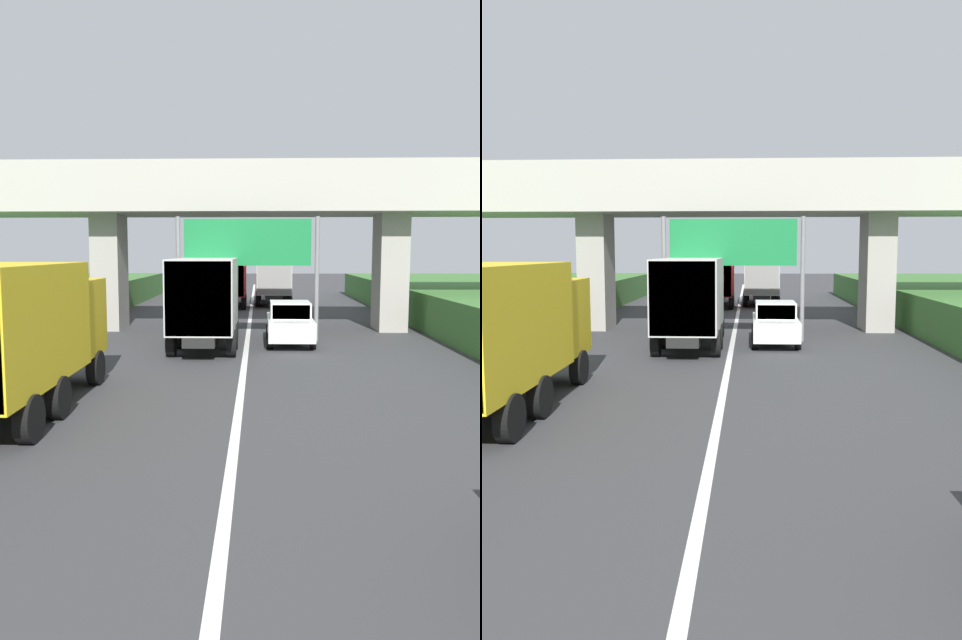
% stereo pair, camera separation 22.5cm
% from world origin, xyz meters
% --- Properties ---
extents(lane_centre_stripe, '(0.20, 87.64, 0.01)m').
position_xyz_m(lane_centre_stripe, '(0.00, 23.82, 0.00)').
color(lane_centre_stripe, white).
rests_on(lane_centre_stripe, ground).
extents(overpass_bridge, '(40.00, 4.80, 7.62)m').
position_xyz_m(overpass_bridge, '(0.00, 29.77, 5.73)').
color(overpass_bridge, '#ADA89E').
rests_on(overpass_bridge, ground).
extents(overhead_highway_sign, '(5.88, 0.18, 5.12)m').
position_xyz_m(overhead_highway_sign, '(0.00, 26.06, 3.76)').
color(overhead_highway_sign, slate).
rests_on(overhead_highway_sign, ground).
extents(truck_blue, '(2.44, 7.30, 3.44)m').
position_xyz_m(truck_blue, '(1.48, 43.42, 1.93)').
color(truck_blue, black).
rests_on(truck_blue, ground).
extents(truck_silver, '(2.44, 7.30, 3.44)m').
position_xyz_m(truck_silver, '(-1.55, 24.53, 1.93)').
color(truck_silver, black).
rests_on(truck_silver, ground).
extents(truck_red, '(2.44, 7.30, 3.44)m').
position_xyz_m(truck_red, '(-1.56, 41.64, 1.93)').
color(truck_red, black).
rests_on(truck_red, ground).
extents(truck_yellow, '(2.44, 7.30, 3.44)m').
position_xyz_m(truck_yellow, '(-5.05, 14.98, 1.93)').
color(truck_yellow, black).
rests_on(truck_yellow, ground).
extents(car_white, '(1.86, 4.10, 1.72)m').
position_xyz_m(car_white, '(1.71, 25.20, 0.86)').
color(car_white, silver).
rests_on(car_white, ground).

